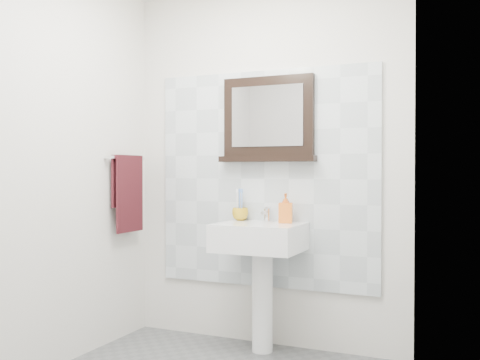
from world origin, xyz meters
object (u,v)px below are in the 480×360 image
(pedestal_sink, at_px, (260,251))
(framed_mirror, at_px, (268,121))
(toothbrush_cup, at_px, (240,214))
(soap_dispenser, at_px, (286,208))
(hand_towel, at_px, (128,187))

(pedestal_sink, relative_size, framed_mirror, 1.39)
(toothbrush_cup, xyz_separation_m, soap_dispenser, (0.35, -0.04, 0.05))
(toothbrush_cup, bearing_deg, pedestal_sink, -34.80)
(framed_mirror, bearing_deg, soap_dispenser, -29.01)
(pedestal_sink, bearing_deg, toothbrush_cup, 145.20)
(pedestal_sink, distance_m, framed_mirror, 0.89)
(soap_dispenser, xyz_separation_m, hand_towel, (-1.14, -0.17, 0.13))
(framed_mirror, height_order, hand_towel, framed_mirror)
(toothbrush_cup, distance_m, hand_towel, 0.83)
(toothbrush_cup, distance_m, framed_mirror, 0.67)
(pedestal_sink, distance_m, toothbrush_cup, 0.34)
(toothbrush_cup, distance_m, soap_dispenser, 0.36)
(pedestal_sink, relative_size, hand_towel, 1.75)
(framed_mirror, bearing_deg, toothbrush_cup, -167.31)
(pedestal_sink, relative_size, toothbrush_cup, 8.58)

